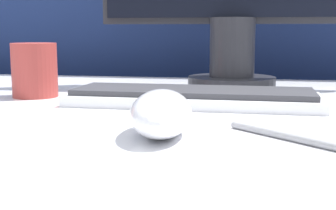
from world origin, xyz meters
TOP-DOWN VIEW (x-y plane):
  - partition_panel at (0.00, 0.64)m, footprint 5.00×0.03m
  - computer_mouse_near at (0.07, -0.10)m, footprint 0.08×0.14m
  - keyboard at (0.08, 0.11)m, footprint 0.37×0.12m
  - mug at (-0.19, 0.14)m, footprint 0.07×0.07m
  - pen at (0.20, -0.10)m, footprint 0.12×0.11m

SIDE VIEW (x-z plane):
  - partition_panel at x=0.00m, z-range 0.00..1.34m
  - pen at x=0.20m, z-range 0.75..0.76m
  - keyboard at x=0.08m, z-range 0.75..0.77m
  - computer_mouse_near at x=0.07m, z-range 0.75..0.80m
  - mug at x=-0.19m, z-range 0.75..0.84m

